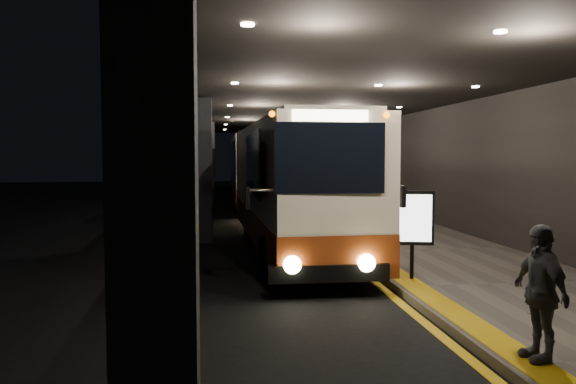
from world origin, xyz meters
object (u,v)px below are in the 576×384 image
bag_polka (536,303)px  info_sign (413,220)px  coach_second (256,173)px  passenger_boarding (367,223)px  coach_main (291,191)px  stanchion_post (379,241)px  passenger_waiting_grey (540,292)px

bag_polka → info_sign: bearing=113.1°
coach_second → passenger_boarding: 15.66m
coach_main → coach_second: 13.75m
stanchion_post → passenger_boarding: bearing=87.8°
coach_second → passenger_waiting_grey: 23.00m
passenger_boarding → bag_polka: passenger_boarding is taller
passenger_waiting_grey → bag_polka: passenger_waiting_grey is taller
coach_main → passenger_boarding: 2.56m
info_sign → coach_main: bearing=123.1°
bag_polka → stanchion_post: size_ratio=0.29×
coach_main → passenger_boarding: (1.69, -1.79, -0.71)m
info_sign → stanchion_post: size_ratio=1.62×
passenger_boarding → stanchion_post: passenger_boarding is taller
coach_main → info_sign: size_ratio=6.25×
passenger_boarding → info_sign: size_ratio=0.91×
bag_polka → stanchion_post: (-1.37, 4.13, 0.39)m
bag_polka → info_sign: (-1.12, 2.63, 1.06)m
passenger_boarding → passenger_waiting_grey: size_ratio=0.98×
coach_main → stanchion_post: (1.64, -3.09, -0.97)m
coach_main → info_sign: bearing=-69.5°
passenger_waiting_grey → bag_polka: bearing=146.7°
coach_second → info_sign: size_ratio=6.35×
stanchion_post → coach_second: bearing=95.9°
bag_polka → passenger_waiting_grey: bearing=-120.1°
info_sign → stanchion_post: bearing=110.2°
bag_polka → stanchion_post: stanchion_post is taller
passenger_boarding → bag_polka: size_ratio=5.05×
passenger_boarding → info_sign: (0.20, -2.80, 0.40)m
bag_polka → info_sign: info_sign is taller
passenger_waiting_grey → info_sign: (-0.00, 4.56, 0.38)m
bag_polka → stanchion_post: 4.37m
passenger_boarding → stanchion_post: 1.33m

